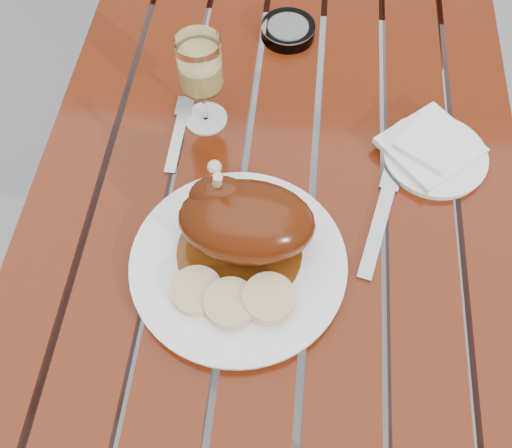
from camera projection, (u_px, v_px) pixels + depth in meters
The scene contains 11 objects.
ground at pixel (270, 327), 1.59m from camera, with size 60.00×60.00×0.00m, color slate.
table at pixel (273, 267), 1.27m from camera, with size 0.80×1.20×0.75m, color #66220C.
dinner_plate at pixel (238, 264), 0.85m from camera, with size 0.32×0.32×0.02m, color white.
roast_duck at pixel (242, 219), 0.81m from camera, with size 0.20×0.19×0.14m.
bread_dumplings at pixel (232, 297), 0.79m from camera, with size 0.18×0.09×0.02m.
wine_glass at pixel (202, 83), 0.93m from camera, with size 0.08×0.08×0.18m, color #F5DA6F.
side_plate at pixel (434, 156), 0.95m from camera, with size 0.17×0.17×0.01m, color white.
napkin at pixel (430, 146), 0.95m from camera, with size 0.14×0.13×0.01m, color white.
ashtray at pixel (288, 31), 1.10m from camera, with size 0.10×0.10×0.03m, color #B2B7BC.
fork at pixel (178, 137), 0.98m from camera, with size 0.02×0.15×0.01m, color gray.
knife at pixel (381, 216), 0.90m from camera, with size 0.02×0.23×0.01m, color gray.
Camera 1 is at (0.02, -0.56, 1.52)m, focal length 40.00 mm.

